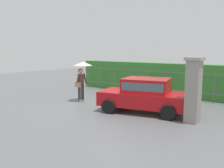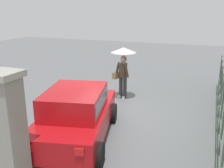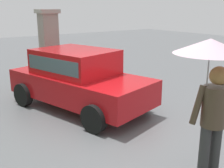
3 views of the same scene
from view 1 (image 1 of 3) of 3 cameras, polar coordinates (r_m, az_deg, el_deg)
ground_plane at (r=11.70m, az=1.16°, el=-5.11°), size 40.00×40.00×0.00m
car at (r=10.39m, az=7.71°, el=-2.33°), size 3.99×2.56×1.48m
pedestrian at (r=12.57m, az=-7.22°, el=2.87°), size 0.99×0.99×2.08m
gate_pillar at (r=9.24m, az=18.84°, el=-1.25°), size 0.60×0.60×2.42m
fence_section at (r=14.14m, az=10.94°, el=0.44°), size 11.21×0.05×1.50m
hedge_row at (r=14.81m, az=12.28°, el=1.22°), size 12.16×0.90×1.90m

